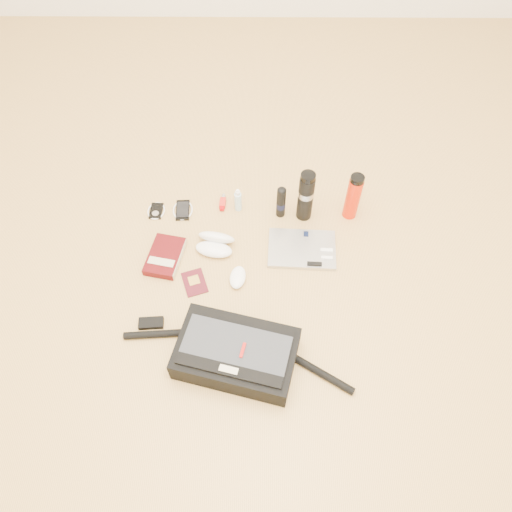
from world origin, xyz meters
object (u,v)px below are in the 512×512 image
at_px(laptop, 302,249).
at_px(thermos_red, 353,197).
at_px(thermos_black, 306,196).
at_px(messenger_bag, 236,353).
at_px(book, 165,256).

height_order(laptop, thermos_red, thermos_red).
relative_size(laptop, thermos_black, 1.13).
bearing_deg(thermos_black, thermos_red, 1.97).
bearing_deg(laptop, messenger_bag, -115.49).
bearing_deg(messenger_bag, laptop, 75.64).
height_order(laptop, thermos_black, thermos_black).
height_order(book, thermos_red, thermos_red).
bearing_deg(book, thermos_black, 33.73).
xyz_separation_m(thermos_black, thermos_red, (0.21, 0.01, -0.01)).
bearing_deg(messenger_bag, thermos_red, 68.98).
height_order(laptop, book, book).
xyz_separation_m(laptop, book, (-0.58, -0.05, 0.01)).
distance_m(laptop, thermos_black, 0.23).
height_order(messenger_bag, thermos_red, thermos_red).
bearing_deg(thermos_black, messenger_bag, -112.27).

